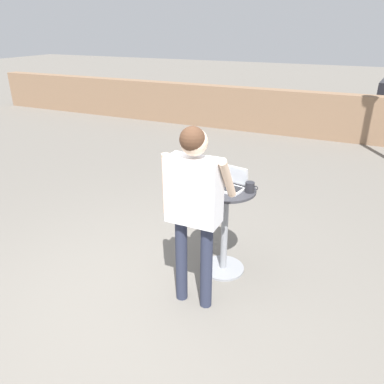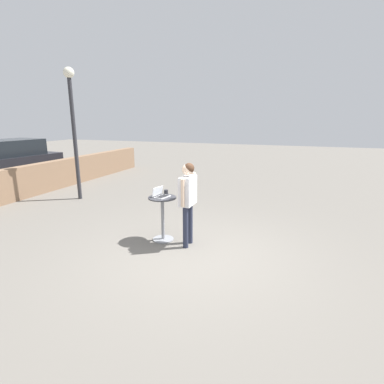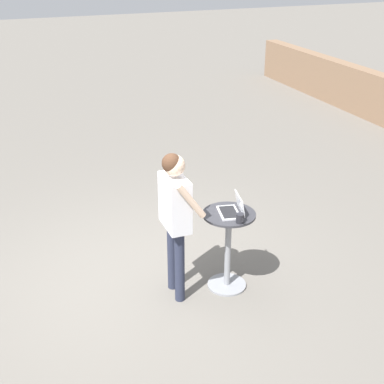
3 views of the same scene
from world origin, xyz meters
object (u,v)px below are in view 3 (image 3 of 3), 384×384
(cafe_table, at_px, (228,244))
(standing_person, at_px, (175,207))
(laptop, at_px, (233,209))
(coffee_mug, at_px, (240,218))

(cafe_table, height_order, standing_person, standing_person)
(laptop, bearing_deg, standing_person, -97.95)
(cafe_table, bearing_deg, standing_person, -97.61)
(laptop, relative_size, standing_person, 0.22)
(laptop, bearing_deg, cafe_table, -103.46)
(coffee_mug, bearing_deg, standing_person, -116.84)
(cafe_table, height_order, coffee_mug, coffee_mug)
(laptop, bearing_deg, coffee_mug, -5.04)
(cafe_table, xyz_separation_m, standing_person, (-0.08, -0.60, 0.53))
(cafe_table, relative_size, standing_person, 0.56)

